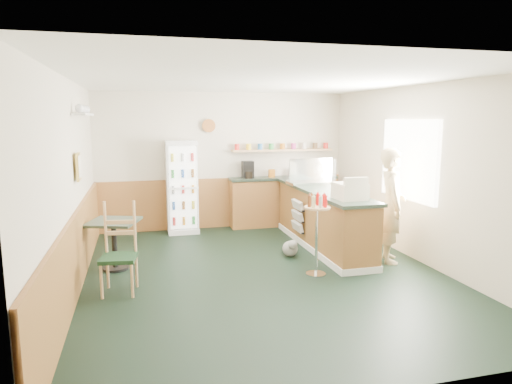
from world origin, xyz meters
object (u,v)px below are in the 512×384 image
object	(u,v)px
display_case	(311,172)
cash_register	(350,191)
shopkeeper	(391,205)
cafe_chair	(118,245)
cafe_table	(114,235)
drinks_fridge	(182,187)
condiment_stand	(317,223)

from	to	relation	value
display_case	cash_register	xyz separation A→B (m)	(0.00, -1.58, -0.11)
shopkeeper	cafe_chair	xyz separation A→B (m)	(-4.00, -0.22, -0.28)
cafe_table	cafe_chair	size ratio (longest dim) A/B	0.73
drinks_fridge	condiment_stand	distance (m)	3.37
display_case	cafe_chair	bearing A→B (deg)	-151.33
display_case	condiment_stand	xyz separation A→B (m)	(-0.63, -1.89, -0.49)
cafe_table	cafe_chair	bearing A→B (deg)	-83.65
display_case	cafe_chair	distance (m)	3.82
shopkeeper	cafe_table	distance (m)	4.17
drinks_fridge	display_case	world-z (taller)	drinks_fridge
shopkeeper	display_case	bearing A→B (deg)	44.54
shopkeeper	cafe_table	xyz separation A→B (m)	(-4.10, 0.66, -0.37)
drinks_fridge	cafe_chair	xyz separation A→B (m)	(-1.08, -2.89, -0.29)
condiment_stand	cafe_chair	distance (m)	2.67
cash_register	shopkeeper	world-z (taller)	shopkeeper
drinks_fridge	cafe_table	world-z (taller)	drinks_fridge
shopkeeper	drinks_fridge	bearing A→B (deg)	68.32
shopkeeper	cafe_chair	size ratio (longest dim) A/B	1.53
drinks_fridge	display_case	distance (m)	2.49
drinks_fridge	shopkeeper	size ratio (longest dim) A/B	1.01
display_case	condiment_stand	distance (m)	2.05
drinks_fridge	display_case	xyz separation A→B (m)	(2.22, -1.08, 0.35)
drinks_fridge	display_case	bearing A→B (deg)	-25.94
cash_register	shopkeeper	xyz separation A→B (m)	(0.70, -0.00, -0.25)
cash_register	shopkeeper	bearing A→B (deg)	-1.79
condiment_stand	shopkeeper	bearing A→B (deg)	12.70
cafe_table	drinks_fridge	bearing A→B (deg)	59.52
cafe_table	display_case	bearing A→B (deg)	15.23
drinks_fridge	cafe_chair	bearing A→B (deg)	-110.56
cash_register	cafe_table	distance (m)	3.52
shopkeeper	cafe_chair	bearing A→B (deg)	113.87
cash_register	drinks_fridge	bearing A→B (deg)	128.04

